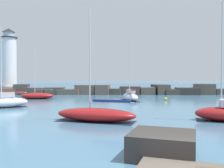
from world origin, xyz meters
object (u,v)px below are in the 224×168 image
(sailboat_moored_7, at_px, (96,114))
(sailboat_moored_3, at_px, (130,96))
(sailboat_moored_4, at_px, (37,96))
(sailboat_moored_1, at_px, (5,102))
(lighthouse, at_px, (9,65))
(mooring_buoy_orange_near, at_px, (166,99))

(sailboat_moored_7, bearing_deg, sailboat_moored_3, 77.97)
(sailboat_moored_4, bearing_deg, sailboat_moored_7, -61.62)
(sailboat_moored_1, distance_m, sailboat_moored_3, 19.14)
(sailboat_moored_1, bearing_deg, sailboat_moored_7, -38.62)
(sailboat_moored_3, height_order, sailboat_moored_4, sailboat_moored_3)
(lighthouse, distance_m, sailboat_moored_3, 32.76)
(lighthouse, xyz_separation_m, sailboat_moored_3, (27.37, -16.96, -6.01))
(sailboat_moored_3, bearing_deg, sailboat_moored_4, 169.82)
(sailboat_moored_4, relative_size, sailboat_moored_7, 0.90)
(mooring_buoy_orange_near, bearing_deg, sailboat_moored_1, -155.54)
(sailboat_moored_1, height_order, mooring_buoy_orange_near, sailboat_moored_1)
(sailboat_moored_1, relative_size, sailboat_moored_4, 1.15)
(mooring_buoy_orange_near, bearing_deg, sailboat_moored_7, -116.81)
(sailboat_moored_7, distance_m, mooring_buoy_orange_near, 22.37)
(sailboat_moored_1, height_order, sailboat_moored_3, sailboat_moored_1)
(sailboat_moored_7, bearing_deg, lighthouse, 122.40)
(sailboat_moored_3, distance_m, sailboat_moored_4, 16.61)
(lighthouse, bearing_deg, sailboat_moored_7, -57.60)
(sailboat_moored_1, relative_size, sailboat_moored_7, 1.03)
(lighthouse, relative_size, sailboat_moored_3, 1.53)
(sailboat_moored_3, relative_size, sailboat_moored_7, 1.01)
(sailboat_moored_1, relative_size, sailboat_moored_3, 1.02)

